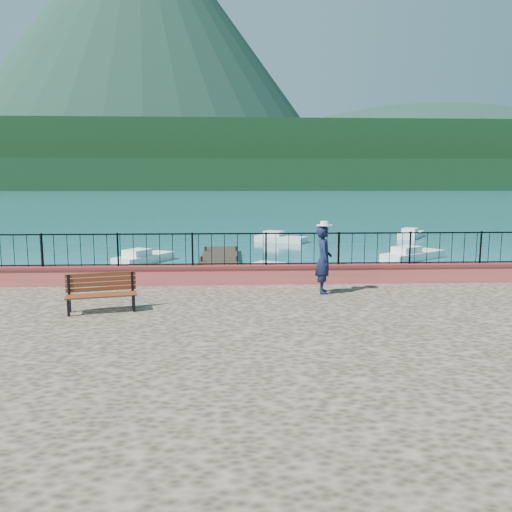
{
  "coord_description": "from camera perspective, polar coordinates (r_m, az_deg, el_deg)",
  "views": [
    {
      "loc": [
        -1.31,
        -11.11,
        4.21
      ],
      "look_at": [
        -0.68,
        2.0,
        2.3
      ],
      "focal_mm": 35.0,
      "sensor_mm": 36.0,
      "label": 1
    }
  ],
  "objects": [
    {
      "name": "promenade",
      "position": [
        6.39,
        10.72,
        -26.29
      ],
      "size": [
        30.0,
        20.0,
        1.2
      ],
      "primitive_type": "cube",
      "color": "#332821",
      "rests_on": "ground"
    },
    {
      "name": "boat_5",
      "position": [
        41.0,
        17.33,
        2.59
      ],
      "size": [
        3.07,
        3.84,
        0.8
      ],
      "primitive_type": "cube",
      "rotation": [
        0.0,
        0.0,
        1.01
      ],
      "color": "silver",
      "rests_on": "ground"
    },
    {
      "name": "person",
      "position": [
        13.83,
        7.74,
        -0.41
      ],
      "size": [
        0.5,
        0.72,
        1.88
      ],
      "primitive_type": "imported",
      "rotation": [
        0.0,
        0.0,
        1.49
      ],
      "color": "black",
      "rests_on": "promenade"
    },
    {
      "name": "volcano",
      "position": [
        744.5,
        -12.83,
        22.56
      ],
      "size": [
        560.0,
        560.0,
        380.0
      ],
      "primitive_type": "cone",
      "color": "#142D23",
      "rests_on": "ground"
    },
    {
      "name": "far_forest",
      "position": [
        311.15,
        -2.54,
        9.18
      ],
      "size": [
        900.0,
        60.0,
        18.0
      ],
      "primitive_type": "cube",
      "color": "black",
      "rests_on": "ground"
    },
    {
      "name": "railing",
      "position": [
        14.99,
        2.3,
        0.78
      ],
      "size": [
        27.0,
        0.05,
        0.95
      ],
      "primitive_type": "cube",
      "color": "black",
      "rests_on": "parapet"
    },
    {
      "name": "park_bench",
      "position": [
        12.38,
        -17.22,
        -4.85
      ],
      "size": [
        1.69,
        0.9,
        0.9
      ],
      "rotation": [
        0.0,
        0.0,
        0.24
      ],
      "color": "black",
      "rests_on": "promenade"
    },
    {
      "name": "boat_2",
      "position": [
        29.2,
        17.54,
        0.41
      ],
      "size": [
        4.25,
        3.55,
        0.8
      ],
      "primitive_type": "cube",
      "rotation": [
        0.0,
        0.0,
        0.62
      ],
      "color": "silver",
      "rests_on": "ground"
    },
    {
      "name": "dock",
      "position": [
        23.47,
        -4.39,
        -1.69
      ],
      "size": [
        2.0,
        16.0,
        0.3
      ],
      "primitive_type": "cube",
      "color": "#2D231C",
      "rests_on": "ground"
    },
    {
      "name": "ground",
      "position": [
        11.95,
        3.82,
        -12.37
      ],
      "size": [
        2000.0,
        2000.0,
        0.0
      ],
      "primitive_type": "plane",
      "color": "#19596B",
      "rests_on": "ground"
    },
    {
      "name": "foothills",
      "position": [
        371.53,
        -2.59,
        11.04
      ],
      "size": [
        900.0,
        120.0,
        44.0
      ],
      "primitive_type": "cube",
      "color": "black",
      "rests_on": "ground"
    },
    {
      "name": "boat_3",
      "position": [
        27.4,
        -12.67,
        0.1
      ],
      "size": [
        3.0,
        3.76,
        0.8
      ],
      "primitive_type": "cube",
      "rotation": [
        0.0,
        0.0,
        1.02
      ],
      "color": "white",
      "rests_on": "ground"
    },
    {
      "name": "companion_hill",
      "position": [
        612.5,
        18.59,
        7.48
      ],
      "size": [
        448.0,
        384.0,
        180.0
      ],
      "primitive_type": "ellipsoid",
      "color": "#142D23",
      "rests_on": "ground"
    },
    {
      "name": "parapet",
      "position": [
        15.11,
        2.28,
        -2.09
      ],
      "size": [
        28.0,
        0.46,
        0.58
      ],
      "primitive_type": "cube",
      "color": "#C94850",
      "rests_on": "promenade"
    },
    {
      "name": "boat_4",
      "position": [
        36.24,
        2.86,
        2.25
      ],
      "size": [
        3.85,
        3.06,
        0.8
      ],
      "primitive_type": "cube",
      "rotation": [
        0.0,
        0.0,
        -0.55
      ],
      "color": "silver",
      "rests_on": "ground"
    },
    {
      "name": "boat_1",
      "position": [
        21.6,
        2.77,
        -1.88
      ],
      "size": [
        3.85,
        3.04,
        0.8
      ],
      "primitive_type": "cube",
      "rotation": [
        0.0,
        0.0,
        -0.55
      ],
      "color": "silver",
      "rests_on": "ground"
    },
    {
      "name": "hat",
      "position": [
        13.71,
        7.82,
        3.72
      ],
      "size": [
        0.44,
        0.44,
        0.12
      ],
      "primitive_type": "cylinder",
      "color": "white",
      "rests_on": "person"
    }
  ]
}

